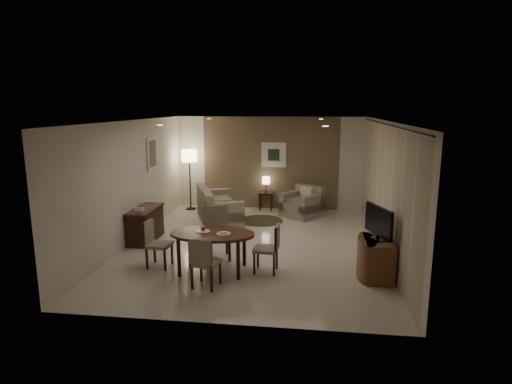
# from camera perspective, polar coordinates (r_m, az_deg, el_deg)

# --- Properties ---
(room_shell) EXTENTS (5.50, 7.00, 2.70)m
(room_shell) POSITION_cam_1_polar(r_m,az_deg,el_deg) (9.54, 0.15, 1.42)
(room_shell) COLOR beige
(room_shell) RESTS_ON ground
(taupe_accent) EXTENTS (3.96, 0.03, 2.70)m
(taupe_accent) POSITION_cam_1_polar(r_m,az_deg,el_deg) (12.57, 1.92, 3.86)
(taupe_accent) COLOR brown
(taupe_accent) RESTS_ON wall_back
(curtain_wall) EXTENTS (0.08, 6.70, 2.58)m
(curtain_wall) POSITION_cam_1_polar(r_m,az_deg,el_deg) (9.20, 16.62, 0.36)
(curtain_wall) COLOR #BCAB93
(curtain_wall) RESTS_ON wall_right
(curtain_rod) EXTENTS (0.03, 6.80, 0.03)m
(curtain_rod) POSITION_cam_1_polar(r_m,az_deg,el_deg) (9.05, 17.11, 8.59)
(curtain_rod) COLOR black
(curtain_rod) RESTS_ON wall_right
(art_back_frame) EXTENTS (0.72, 0.03, 0.72)m
(art_back_frame) POSITION_cam_1_polar(r_m,az_deg,el_deg) (12.50, 2.38, 4.97)
(art_back_frame) COLOR silver
(art_back_frame) RESTS_ON wall_back
(art_back_canvas) EXTENTS (0.34, 0.01, 0.34)m
(art_back_canvas) POSITION_cam_1_polar(r_m,az_deg,el_deg) (12.49, 2.37, 4.96)
(art_back_canvas) COLOR #1D331C
(art_back_canvas) RESTS_ON wall_back
(art_left_frame) EXTENTS (0.03, 0.60, 0.80)m
(art_left_frame) POSITION_cam_1_polar(r_m,az_deg,el_deg) (10.90, -13.68, 5.02)
(art_left_frame) COLOR silver
(art_left_frame) RESTS_ON wall_left
(art_left_canvas) EXTENTS (0.01, 0.46, 0.64)m
(art_left_canvas) POSITION_cam_1_polar(r_m,az_deg,el_deg) (10.90, -13.61, 5.02)
(art_left_canvas) COLOR gray
(art_left_canvas) RESTS_ON wall_left
(downlight_nl) EXTENTS (0.10, 0.10, 0.01)m
(downlight_nl) POSITION_cam_1_polar(r_m,az_deg,el_deg) (7.58, -12.69, 8.68)
(downlight_nl) COLOR white
(downlight_nl) RESTS_ON ceiling
(downlight_nr) EXTENTS (0.10, 0.10, 0.01)m
(downlight_nr) POSITION_cam_1_polar(r_m,az_deg,el_deg) (7.13, 9.25, 8.65)
(downlight_nr) COLOR white
(downlight_nr) RESTS_ON ceiling
(downlight_fl) EXTENTS (0.10, 0.10, 0.01)m
(downlight_fl) POSITION_cam_1_polar(r_m,az_deg,el_deg) (11.03, -6.25, 9.69)
(downlight_fl) COLOR white
(downlight_fl) RESTS_ON ceiling
(downlight_fr) EXTENTS (0.10, 0.10, 0.01)m
(downlight_fr) POSITION_cam_1_polar(r_m,az_deg,el_deg) (10.72, 8.67, 9.58)
(downlight_fr) COLOR white
(downlight_fr) RESTS_ON ceiling
(console_desk) EXTENTS (0.48, 1.20, 0.75)m
(console_desk) POSITION_cam_1_polar(r_m,az_deg,el_deg) (10.00, -14.49, -4.22)
(console_desk) COLOR #4E2A19
(console_desk) RESTS_ON floor
(telephone) EXTENTS (0.20, 0.14, 0.09)m
(telephone) POSITION_cam_1_polar(r_m,az_deg,el_deg) (9.62, -15.27, -2.25)
(telephone) COLOR white
(telephone) RESTS_ON console_desk
(tv_cabinet) EXTENTS (0.48, 0.90, 0.70)m
(tv_cabinet) POSITION_cam_1_polar(r_m,az_deg,el_deg) (7.98, 15.91, -8.52)
(tv_cabinet) COLOR brown
(tv_cabinet) RESTS_ON floor
(flat_tv) EXTENTS (0.36, 0.85, 0.60)m
(flat_tv) POSITION_cam_1_polar(r_m,az_deg,el_deg) (7.78, 16.03, -3.87)
(flat_tv) COLOR black
(flat_tv) RESTS_ON tv_cabinet
(dining_table) EXTENTS (1.56, 0.98, 0.73)m
(dining_table) POSITION_cam_1_polar(r_m,az_deg,el_deg) (8.00, -5.80, -7.95)
(dining_table) COLOR #4E2A19
(dining_table) RESTS_ON floor
(chair_near) EXTENTS (0.50, 0.50, 0.89)m
(chair_near) POSITION_cam_1_polar(r_m,az_deg,el_deg) (7.32, -6.68, -9.21)
(chair_near) COLOR gray
(chair_near) RESTS_ON floor
(chair_far) EXTENTS (0.64, 0.64, 1.04)m
(chair_far) POSITION_cam_1_polar(r_m,az_deg,el_deg) (8.56, -5.15, -5.52)
(chair_far) COLOR gray
(chair_far) RESTS_ON floor
(chair_left) EXTENTS (0.45, 0.45, 0.89)m
(chair_left) POSITION_cam_1_polar(r_m,az_deg,el_deg) (8.33, -12.79, -6.79)
(chair_left) COLOR gray
(chair_left) RESTS_ON floor
(chair_right) EXTENTS (0.46, 0.46, 0.90)m
(chair_right) POSITION_cam_1_polar(r_m,az_deg,el_deg) (7.89, 1.31, -7.53)
(chair_right) COLOR gray
(chair_right) RESTS_ON floor
(plate_a) EXTENTS (0.26, 0.26, 0.02)m
(plate_a) POSITION_cam_1_polar(r_m,az_deg,el_deg) (7.97, -7.04, -5.22)
(plate_a) COLOR white
(plate_a) RESTS_ON dining_table
(plate_b) EXTENTS (0.26, 0.26, 0.02)m
(plate_b) POSITION_cam_1_polar(r_m,az_deg,el_deg) (7.79, -4.36, -5.57)
(plate_b) COLOR white
(plate_b) RESTS_ON dining_table
(fruit_apple) EXTENTS (0.09, 0.09, 0.09)m
(fruit_apple) POSITION_cam_1_polar(r_m,az_deg,el_deg) (7.95, -7.05, -4.86)
(fruit_apple) COLOR red
(fruit_apple) RESTS_ON plate_a
(napkin) EXTENTS (0.12, 0.08, 0.03)m
(napkin) POSITION_cam_1_polar(r_m,az_deg,el_deg) (7.78, -4.36, -5.40)
(napkin) COLOR white
(napkin) RESTS_ON plate_b
(round_rug) EXTENTS (1.17, 1.17, 0.01)m
(round_rug) POSITION_cam_1_polar(r_m,az_deg,el_deg) (11.41, 0.67, -3.82)
(round_rug) COLOR #423A25
(round_rug) RESTS_ON floor
(sofa) EXTENTS (2.12, 1.59, 0.90)m
(sofa) POSITION_cam_1_polar(r_m,az_deg,el_deg) (11.30, -4.93, -1.70)
(sofa) COLOR gray
(sofa) RESTS_ON floor
(armchair) EXTENTS (1.27, 1.27, 0.83)m
(armchair) POSITION_cam_1_polar(r_m,az_deg,el_deg) (11.82, 6.10, -1.31)
(armchair) COLOR gray
(armchair) RESTS_ON floor
(side_table) EXTENTS (0.41, 0.41, 0.53)m
(side_table) POSITION_cam_1_polar(r_m,az_deg,el_deg) (12.53, 1.33, -1.21)
(side_table) COLOR black
(side_table) RESTS_ON floor
(table_lamp) EXTENTS (0.22, 0.22, 0.50)m
(table_lamp) POSITION_cam_1_polar(r_m,az_deg,el_deg) (12.44, 1.35, 1.11)
(table_lamp) COLOR #FFEAC1
(table_lamp) RESTS_ON side_table
(floor_lamp) EXTENTS (0.44, 0.44, 1.76)m
(floor_lamp) POSITION_cam_1_polar(r_m,az_deg,el_deg) (12.63, -8.79, 1.61)
(floor_lamp) COLOR #FFE5B7
(floor_lamp) RESTS_ON floor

